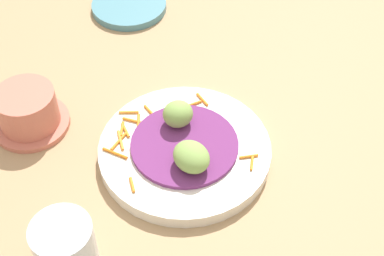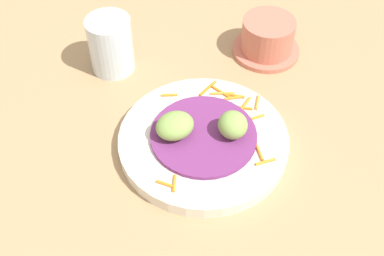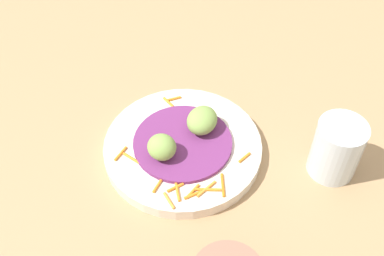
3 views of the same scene
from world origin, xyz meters
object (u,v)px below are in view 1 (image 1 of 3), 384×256
side_plate_small (129,6)px  terracotta_bowl (28,111)px  main_plate (185,151)px  guac_scoop_left (178,114)px  water_glass (67,252)px  guac_scoop_center (191,157)px

side_plate_small → terracotta_bowl: 30.92cm
main_plate → terracotta_bowl: (22.12, -6.44, 1.92)cm
guac_scoop_left → terracotta_bowl: size_ratio=0.38×
main_plate → water_glass: (13.51, 17.31, 3.57)cm
guac_scoop_left → guac_scoop_center: guac_scoop_left is taller
guac_scoop_center → guac_scoop_left: bearing=-77.8°
guac_scoop_left → water_glass: (12.69, 21.12, 0.16)cm
guac_scoop_left → water_glass: bearing=59.0°
side_plate_small → guac_scoop_left: bearing=105.4°
terracotta_bowl → water_glass: (-8.61, 23.76, 1.65)cm
main_plate → guac_scoop_left: size_ratio=5.58×
guac_scoop_center → water_glass: water_glass is taller
main_plate → side_plate_small: 35.69cm
guac_scoop_left → main_plate: bearing=102.2°
guac_scoop_center → side_plate_small: bearing=-75.3°
main_plate → guac_scoop_center: bearing=102.2°
main_plate → terracotta_bowl: terracotta_bowl is taller
guac_scoop_left → guac_scoop_center: size_ratio=0.80×
main_plate → water_glass: size_ratio=2.60×
side_plate_small → water_glass: 52.10cm
guac_scoop_center → water_glass: bearing=43.3°
main_plate → side_plate_small: (9.25, -34.47, -0.33)cm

